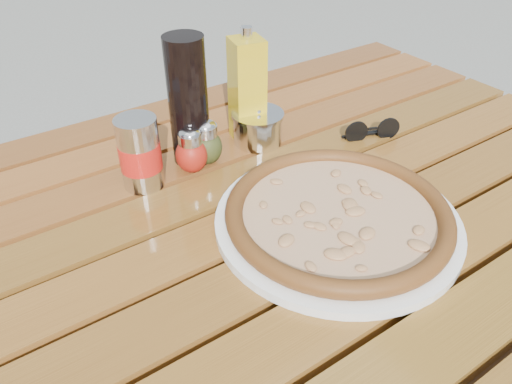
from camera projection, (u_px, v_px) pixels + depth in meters
table at (263, 251)px, 0.80m from camera, size 1.40×0.90×0.75m
plate at (337, 221)px, 0.73m from camera, size 0.45×0.45×0.01m
pizza at (338, 213)px, 0.72m from camera, size 0.45×0.45×0.03m
pepper_shaker at (191, 151)px, 0.83m from camera, size 0.07×0.07×0.08m
oregano_shaker at (206, 143)px, 0.86m from camera, size 0.06×0.06×0.08m
dark_bottle at (188, 102)px, 0.82m from camera, size 0.08×0.08×0.22m
soda_can at (140, 154)px, 0.79m from camera, size 0.07×0.07×0.12m
olive_oil_cruet at (247, 90)px, 0.89m from camera, size 0.06×0.06×0.21m
parmesan_tin at (258, 127)px, 0.92m from camera, size 0.13×0.13×0.07m
sunglasses at (372, 131)px, 0.94m from camera, size 0.11×0.06×0.04m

